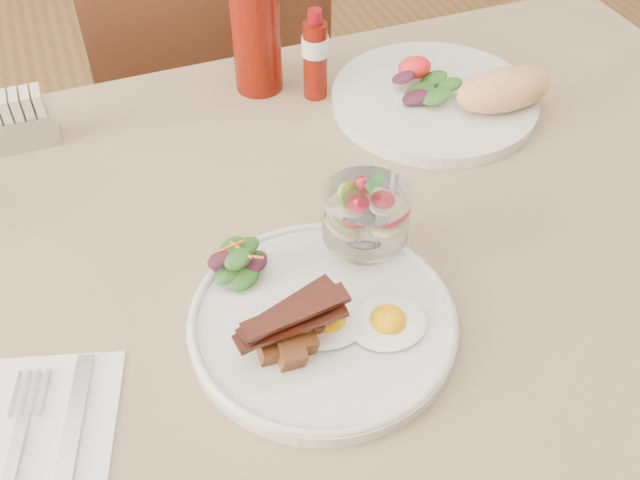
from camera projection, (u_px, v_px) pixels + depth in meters
table at (331, 292)px, 0.90m from camera, size 1.33×0.88×0.75m
chair_far at (210, 103)px, 1.43m from camera, size 0.42×0.42×0.93m
main_plate at (322, 322)px, 0.74m from camera, size 0.28×0.28×0.02m
fried_eggs at (358, 321)px, 0.73m from camera, size 0.15×0.11×0.02m
bacon_potato_pile at (290, 329)px, 0.70m from camera, size 0.12×0.07×0.05m
side_salad at (239, 263)px, 0.77m from camera, size 0.07×0.07×0.04m
fruit_cup at (366, 214)px, 0.77m from camera, size 0.10×0.10×0.10m
second_plate at (450, 96)px, 1.02m from camera, size 0.30×0.30×0.07m
ketchup_bottle at (256, 27)px, 1.00m from camera, size 0.08×0.08×0.21m
hot_sauce_bottle at (315, 56)px, 1.01m from camera, size 0.05×0.05×0.13m
sugar_caddy at (22, 122)px, 0.95m from camera, size 0.08×0.05×0.08m
napkin_cutlery at (42, 459)px, 0.64m from camera, size 0.18×0.25×0.01m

